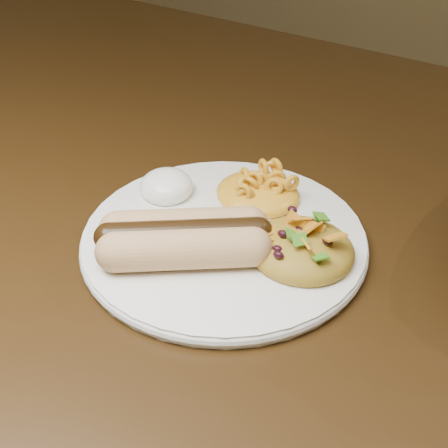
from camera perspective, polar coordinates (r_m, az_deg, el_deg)
The scene contains 6 objects.
table at distance 0.68m, azimuth -2.76°, elevation -3.32°, with size 1.60×0.90×0.75m.
plate at distance 0.54m, azimuth 0.00°, elevation -1.40°, with size 0.24×0.24×0.01m, color white.
hotdog at distance 0.51m, azimuth -3.68°, elevation -1.23°, with size 0.11×0.12×0.03m.
mac_and_cheese at distance 0.58m, azimuth 3.14°, elevation 3.71°, with size 0.08×0.07×0.03m, color yellow.
sour_cream at distance 0.58m, azimuth -5.32°, elevation 4.04°, with size 0.05×0.05×0.03m, color white.
taco_salad at distance 0.51m, azimuth 7.16°, elevation -1.57°, with size 0.09×0.08×0.04m.
Camera 1 is at (0.31, -0.42, 1.09)m, focal length 50.00 mm.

